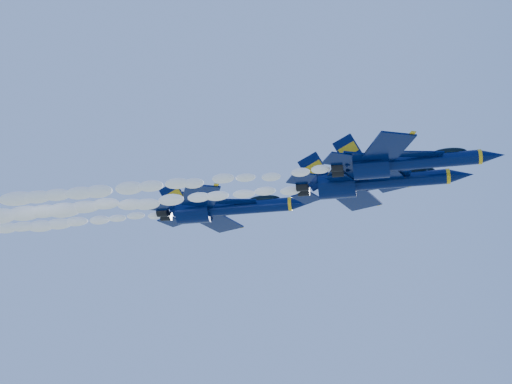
# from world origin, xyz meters

# --- Properties ---
(jet_lead) EXTENTS (16.45, 13.49, 6.11)m
(jet_lead) POSITION_xyz_m (15.16, -9.82, 150.92)
(jet_lead) COLOR #030F3B
(smoke_trail_jet_lead) EXTENTS (36.46, 1.70, 1.53)m
(smoke_trail_jet_lead) POSITION_xyz_m (-10.10, -9.82, 150.55)
(smoke_trail_jet_lead) COLOR white
(jet_second) EXTENTS (18.07, 14.82, 6.71)m
(jet_second) POSITION_xyz_m (11.87, -5.71, 151.02)
(jet_second) COLOR #030F3B
(smoke_trail_jet_second) EXTENTS (36.46, 1.87, 1.68)m
(smoke_trail_jet_second) POSITION_xyz_m (-14.08, -5.71, 150.63)
(smoke_trail_jet_second) COLOR white
(jet_third) EXTENTS (19.60, 16.07, 7.28)m
(jet_third) POSITION_xyz_m (-6.38, 4.57, 153.63)
(jet_third) COLOR #030F3B
(smoke_trail_jet_third) EXTENTS (36.46, 2.03, 1.82)m
(smoke_trail_jet_third) POSITION_xyz_m (-32.98, 4.57, 153.23)
(smoke_trail_jet_third) COLOR white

